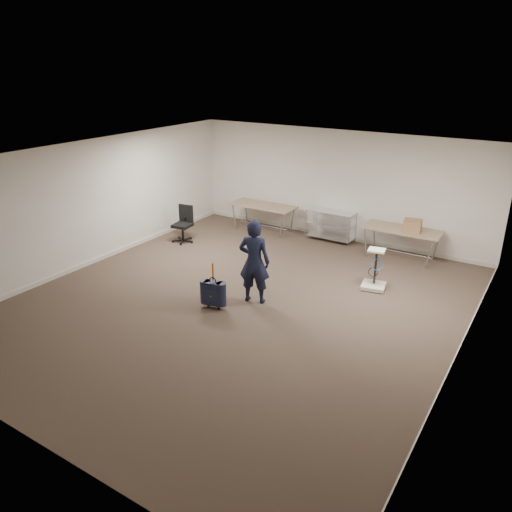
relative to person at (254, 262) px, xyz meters
The scene contains 10 objects.
ground 0.88m from the person, 133.86° to the right, with size 9.00×9.00×0.00m, color #413328.
room_shell 1.42m from the person, 99.70° to the left, with size 8.00×9.00×9.00m.
folding_table_left 4.29m from the person, 119.31° to the left, with size 1.80×0.75×0.73m.
folding_table_right 4.11m from the person, 65.57° to the left, with size 1.80×0.75×0.73m.
wire_shelf 4.02m from the person, 92.88° to the left, with size 1.22×0.47×0.80m.
person is the anchor object (origin of this frame).
suitcase 0.98m from the person, 126.28° to the right, with size 0.37×0.26×0.92m.
office_chair 3.92m from the person, 150.62° to the left, with size 0.57×0.57×0.94m.
equipment_cart 2.60m from the person, 45.38° to the left, with size 0.55×0.55×0.86m.
cardboard_box 4.14m from the person, 61.92° to the left, with size 0.38×0.29×0.29m, color brown.
Camera 1 is at (4.91, -7.18, 4.44)m, focal length 35.00 mm.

